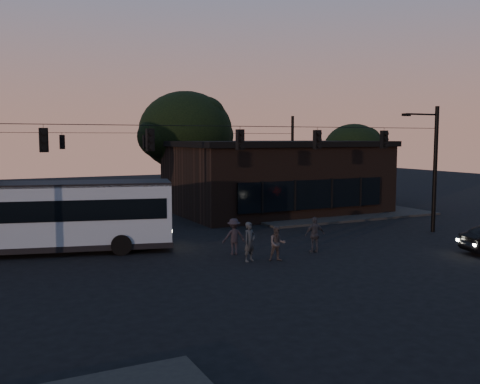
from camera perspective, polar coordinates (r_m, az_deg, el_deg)
name	(u,v)px	position (r m, az deg, el deg)	size (l,w,h in m)	color
ground	(282,270)	(23.19, 4.45, -8.30)	(120.00, 120.00, 0.00)	black
sidewalk_far_right	(322,211)	(41.17, 8.79, -2.04)	(14.00, 10.00, 0.15)	black
building	(276,176)	(40.93, 3.82, 1.68)	(15.40, 10.41, 5.40)	black
tree_behind	(186,131)	(44.13, -5.81, 6.49)	(7.60, 7.60, 9.43)	black
tree_right	(353,149)	(47.60, 12.01, 4.46)	(5.20, 5.20, 6.86)	black
signal_rig_near	(240,162)	(26.03, 0.00, 3.17)	(26.24, 0.30, 7.50)	black
signal_rig_far	(146,157)	(40.98, -10.04, 3.70)	(26.24, 0.30, 7.50)	black
bus	(45,214)	(27.90, -20.12, -2.17)	(12.62, 5.84, 3.47)	#8496A9
pedestrian_a	(250,242)	(24.53, 1.04, -5.33)	(0.66, 0.43, 1.82)	#212529
pedestrian_b	(277,244)	(24.69, 3.99, -5.51)	(0.78, 0.61, 1.61)	#353030
pedestrian_c	(315,235)	(26.66, 7.99, -4.53)	(1.04, 0.43, 1.77)	#24252C
pedestrian_d	(234,236)	(25.97, -0.66, -4.77)	(1.14, 0.65, 1.76)	black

